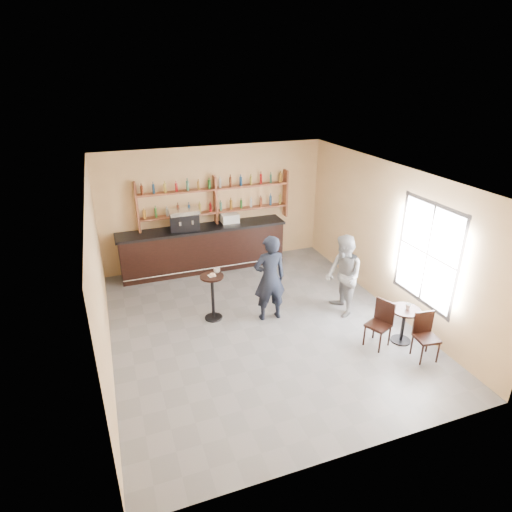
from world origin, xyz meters
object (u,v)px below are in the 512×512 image
object	(u,v)px
espresso_machine	(184,220)
man_main	(270,278)
chair_west	(378,325)
patron_second	(343,276)
cafe_table	(403,325)
pastry_case	(230,219)
pedestal_table	(213,297)
chair_south	(427,338)
bar_counter	(203,248)

from	to	relation	value
espresso_machine	man_main	world-z (taller)	man_main
chair_west	patron_second	xyz separation A→B (m)	(-0.03, 1.32, 0.44)
espresso_machine	patron_second	distance (m)	4.29
espresso_machine	cafe_table	size ratio (longest dim) A/B	1.00
pastry_case	patron_second	bearing A→B (deg)	-68.65
pastry_case	patron_second	distance (m)	3.63
man_main	chair_west	size ratio (longest dim) A/B	2.04
patron_second	pedestal_table	bearing A→B (deg)	-98.65
pedestal_table	patron_second	bearing A→B (deg)	-15.10
pedestal_table	cafe_table	world-z (taller)	pedestal_table
man_main	chair_south	bearing A→B (deg)	135.93
chair_west	patron_second	distance (m)	1.39
bar_counter	chair_south	world-z (taller)	bar_counter
man_main	chair_west	distance (m)	2.35
man_main	chair_west	world-z (taller)	man_main
pastry_case	chair_west	world-z (taller)	pastry_case
espresso_machine	pastry_case	world-z (taller)	espresso_machine
bar_counter	cafe_table	size ratio (longest dim) A/B	6.01
bar_counter	man_main	size ratio (longest dim) A/B	2.30
man_main	chair_south	distance (m)	3.23
bar_counter	chair_south	bearing A→B (deg)	-60.64
cafe_table	pedestal_table	bearing A→B (deg)	147.48
chair_south	patron_second	size ratio (longest dim) A/B	0.50
cafe_table	chair_west	xyz separation A→B (m)	(-0.55, 0.05, 0.10)
chair_west	chair_south	xyz separation A→B (m)	(0.60, -0.65, -0.01)
bar_counter	cafe_table	world-z (taller)	bar_counter
cafe_table	chair_west	size ratio (longest dim) A/B	0.78
bar_counter	chair_west	bearing A→B (deg)	-62.92
espresso_machine	pedestal_table	xyz separation A→B (m)	(0.04, -2.52, -0.94)
cafe_table	patron_second	distance (m)	1.58
chair_south	patron_second	world-z (taller)	patron_second
man_main	pastry_case	bearing A→B (deg)	-87.86
patron_second	espresso_machine	bearing A→B (deg)	-133.30
chair_west	espresso_machine	bearing A→B (deg)	-172.63
pastry_case	pedestal_table	distance (m)	2.89
pastry_case	cafe_table	distance (m)	5.18
pedestal_table	cafe_table	distance (m)	3.90
espresso_machine	man_main	size ratio (longest dim) A/B	0.38
espresso_machine	chair_west	world-z (taller)	espresso_machine
man_main	cafe_table	world-z (taller)	man_main
bar_counter	pedestal_table	xyz separation A→B (m)	(-0.41, -2.52, -0.08)
cafe_table	bar_counter	bearing A→B (deg)	122.00
pedestal_table	chair_south	size ratio (longest dim) A/B	1.14
pastry_case	cafe_table	size ratio (longest dim) A/B	0.64
pedestal_table	chair_west	distance (m)	3.42
espresso_machine	chair_south	bearing A→B (deg)	-49.06
pedestal_table	chair_west	size ratio (longest dim) A/B	1.10
bar_counter	pastry_case	xyz separation A→B (m)	(0.75, 0.00, 0.74)
man_main	chair_west	xyz separation A→B (m)	(1.60, -1.66, -0.49)
espresso_machine	pedestal_table	distance (m)	2.69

